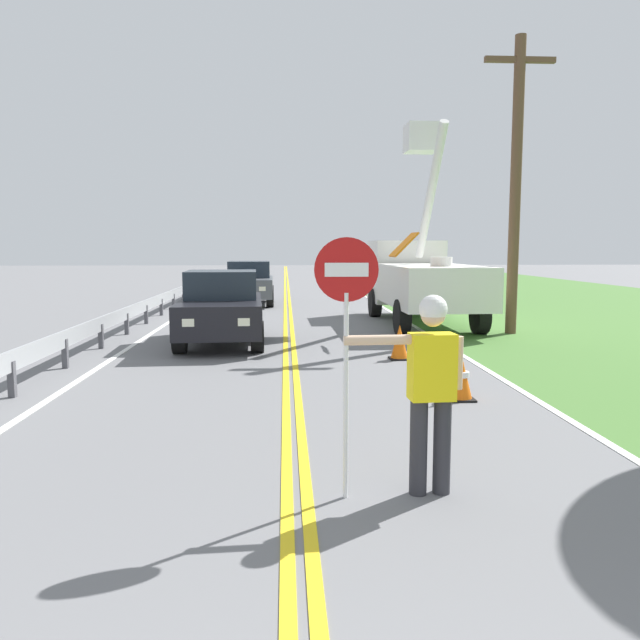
% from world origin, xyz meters
% --- Properties ---
extents(grass_verge_right, '(16.00, 110.00, 0.01)m').
position_xyz_m(grass_verge_right, '(11.60, 20.00, 0.00)').
color(grass_verge_right, '#477533').
rests_on(grass_verge_right, ground).
extents(centerline_yellow_left, '(0.11, 110.00, 0.01)m').
position_xyz_m(centerline_yellow_left, '(-0.09, 20.00, 0.01)').
color(centerline_yellow_left, yellow).
rests_on(centerline_yellow_left, ground).
extents(centerline_yellow_right, '(0.11, 110.00, 0.01)m').
position_xyz_m(centerline_yellow_right, '(0.09, 20.00, 0.01)').
color(centerline_yellow_right, yellow).
rests_on(centerline_yellow_right, ground).
extents(edge_line_right, '(0.12, 110.00, 0.01)m').
position_xyz_m(edge_line_right, '(3.60, 20.00, 0.01)').
color(edge_line_right, silver).
rests_on(edge_line_right, ground).
extents(edge_line_left, '(0.12, 110.00, 0.01)m').
position_xyz_m(edge_line_left, '(-3.60, 20.00, 0.01)').
color(edge_line_left, silver).
rests_on(edge_line_left, ground).
extents(flagger_worker, '(1.09, 0.26, 1.83)m').
position_xyz_m(flagger_worker, '(1.20, 4.96, 1.05)').
color(flagger_worker, '#2D2D33').
rests_on(flagger_worker, ground).
extents(stop_sign_paddle, '(0.56, 0.04, 2.33)m').
position_xyz_m(stop_sign_paddle, '(0.44, 4.91, 1.71)').
color(stop_sign_paddle, silver).
rests_on(stop_sign_paddle, ground).
extents(utility_bucket_truck, '(2.67, 6.85, 5.81)m').
position_xyz_m(utility_bucket_truck, '(3.89, 17.91, 1.43)').
color(utility_bucket_truck, white).
rests_on(utility_bucket_truck, ground).
extents(oncoming_sedan_nearest, '(2.07, 4.18, 1.70)m').
position_xyz_m(oncoming_sedan_nearest, '(-1.58, 14.12, 0.83)').
color(oncoming_sedan_nearest, black).
rests_on(oncoming_sedan_nearest, ground).
extents(oncoming_sedan_second, '(1.98, 4.14, 1.70)m').
position_xyz_m(oncoming_sedan_second, '(-1.51, 24.37, 0.83)').
color(oncoming_sedan_second, '#4C5156').
rests_on(oncoming_sedan_second, ground).
extents(utility_pole_near, '(1.80, 0.28, 7.51)m').
position_xyz_m(utility_pole_near, '(5.81, 15.45, 3.93)').
color(utility_pole_near, brown).
rests_on(utility_pole_near, ground).
extents(traffic_cone_lead, '(0.40, 0.40, 0.70)m').
position_xyz_m(traffic_cone_lead, '(2.49, 8.43, 0.34)').
color(traffic_cone_lead, orange).
rests_on(traffic_cone_lead, ground).
extents(traffic_cone_mid, '(0.40, 0.40, 0.70)m').
position_xyz_m(traffic_cone_mid, '(2.20, 11.83, 0.34)').
color(traffic_cone_mid, orange).
rests_on(traffic_cone_mid, ground).
extents(guardrail_left_shoulder, '(0.10, 32.00, 0.71)m').
position_xyz_m(guardrail_left_shoulder, '(-4.20, 16.96, 0.52)').
color(guardrail_left_shoulder, '#9EA0A3').
rests_on(guardrail_left_shoulder, ground).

